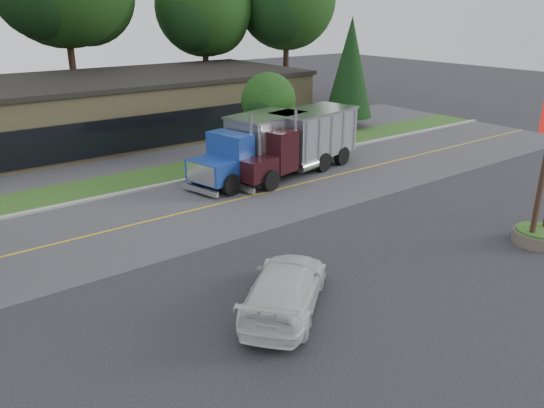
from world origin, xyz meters
The scene contains 14 objects.
ground centered at (0.00, 0.00, 0.00)m, with size 140.00×140.00×0.00m, color #39393E.
road centered at (0.00, 9.00, 0.00)m, with size 60.00×8.00×0.02m, color #57575C.
center_line centered at (0.00, 9.00, 0.00)m, with size 60.00×0.12×0.01m, color gold.
curb centered at (0.00, 13.20, 0.00)m, with size 60.00×0.30×0.12m, color #9E9E99.
grass_verge centered at (0.00, 15.00, 0.00)m, with size 60.00×3.40×0.03m, color #1F4F1B.
far_parking centered at (0.00, 20.00, 0.00)m, with size 60.00×7.00×0.02m, color #57575C.
strip_mall centered at (2.00, 26.00, 2.00)m, with size 32.00×12.00×4.00m, color #8F8158.
tree_far_d centered at (16.14, 33.11, 8.50)m, with size 9.33×8.78×13.31m.
tree_far_e centered at (24.15, 31.12, 9.16)m, with size 10.06×9.47×14.36m.
evergreen_right centered at (20.00, 18.00, 4.57)m, with size 3.66×3.66×8.33m.
tree_verge centered at (10.05, 15.04, 3.29)m, with size 3.63×3.42×5.18m.
dump_truck_blue centered at (6.46, 11.55, 1.80)m, with size 7.56×4.13×3.36m.
dump_truck_maroon centered at (9.29, 10.99, 1.81)m, with size 9.27×4.22×3.36m.
rally_car centered at (-0.69, -0.32, 0.75)m, with size 2.09×5.15×1.49m, color silver.
Camera 1 is at (-9.71, -11.68, 8.93)m, focal length 35.00 mm.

